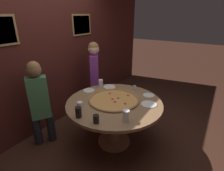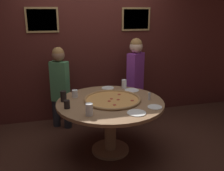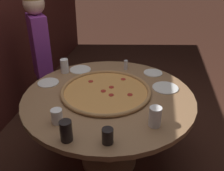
{
  "view_description": "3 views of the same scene",
  "coord_description": "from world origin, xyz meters",
  "px_view_note": "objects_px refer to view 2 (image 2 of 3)",
  "views": [
    {
      "loc": [
        -1.97,
        -1.22,
        1.95
      ],
      "look_at": [
        0.05,
        0.07,
        0.97
      ],
      "focal_mm": 28.0,
      "sensor_mm": 36.0,
      "label": 1
    },
    {
      "loc": [
        -0.78,
        -3.01,
        1.89
      ],
      "look_at": [
        0.05,
        0.1,
        0.92
      ],
      "focal_mm": 40.0,
      "sensor_mm": 36.0,
      "label": 2
    },
    {
      "loc": [
        -1.76,
        -0.34,
        1.8
      ],
      "look_at": [
        -0.01,
        -0.03,
        0.83
      ],
      "focal_mm": 40.0,
      "sensor_mm": 36.0,
      "label": 3
    }
  ],
  "objects_px": {
    "drink_cup_beside_pizza": "(75,94)",
    "condiment_shaker": "(149,96)",
    "giant_pizza": "(112,99)",
    "drink_cup_far_right": "(89,109)",
    "drink_cup_front_edge": "(124,84)",
    "diner_far_right": "(60,83)",
    "white_plate_left_side": "(132,90)",
    "white_plate_far_back": "(108,88)",
    "drink_cup_centre_back": "(67,104)",
    "dining_table": "(110,112)",
    "white_plate_beside_cup": "(137,113)",
    "drink_cup_far_left": "(63,96)",
    "white_plate_right_side": "(155,107)",
    "diner_far_left": "(135,75)"
  },
  "relations": [
    {
      "from": "dining_table",
      "to": "white_plate_left_side",
      "type": "xyz_separation_m",
      "value": [
        0.43,
        0.37,
        0.15
      ]
    },
    {
      "from": "giant_pizza",
      "to": "drink_cup_far_left",
      "type": "relative_size",
      "value": 5.38
    },
    {
      "from": "giant_pizza",
      "to": "white_plate_far_back",
      "type": "distance_m",
      "value": 0.55
    },
    {
      "from": "drink_cup_front_edge",
      "to": "drink_cup_beside_pizza",
      "type": "distance_m",
      "value": 0.81
    },
    {
      "from": "drink_cup_centre_back",
      "to": "white_plate_far_back",
      "type": "bearing_deg",
      "value": 44.78
    },
    {
      "from": "giant_pizza",
      "to": "drink_cup_front_edge",
      "type": "height_order",
      "value": "drink_cup_front_edge"
    },
    {
      "from": "drink_cup_beside_pizza",
      "to": "condiment_shaker",
      "type": "height_order",
      "value": "drink_cup_beside_pizza"
    },
    {
      "from": "giant_pizza",
      "to": "drink_cup_far_left",
      "type": "height_order",
      "value": "drink_cup_far_left"
    },
    {
      "from": "white_plate_far_back",
      "to": "condiment_shaker",
      "type": "relative_size",
      "value": 1.96
    },
    {
      "from": "dining_table",
      "to": "white_plate_left_side",
      "type": "distance_m",
      "value": 0.59
    },
    {
      "from": "dining_table",
      "to": "diner_far_left",
      "type": "xyz_separation_m",
      "value": [
        0.68,
        0.89,
        0.24
      ]
    },
    {
      "from": "drink_cup_far_left",
      "to": "white_plate_beside_cup",
      "type": "xyz_separation_m",
      "value": [
        0.8,
        -0.62,
        -0.07
      ]
    },
    {
      "from": "dining_table",
      "to": "drink_cup_beside_pizza",
      "type": "xyz_separation_m",
      "value": [
        -0.43,
        0.28,
        0.2
      ]
    },
    {
      "from": "drink_cup_front_edge",
      "to": "white_plate_far_back",
      "type": "height_order",
      "value": "drink_cup_front_edge"
    },
    {
      "from": "drink_cup_far_right",
      "to": "white_plate_beside_cup",
      "type": "height_order",
      "value": "drink_cup_far_right"
    },
    {
      "from": "white_plate_beside_cup",
      "to": "diner_far_left",
      "type": "xyz_separation_m",
      "value": [
        0.48,
        1.36,
        0.09
      ]
    },
    {
      "from": "drink_cup_far_right",
      "to": "drink_cup_front_edge",
      "type": "bearing_deg",
      "value": 51.8
    },
    {
      "from": "drink_cup_centre_back",
      "to": "white_plate_far_back",
      "type": "relative_size",
      "value": 0.54
    },
    {
      "from": "drink_cup_far_right",
      "to": "drink_cup_centre_back",
      "type": "distance_m",
      "value": 0.36
    },
    {
      "from": "white_plate_far_back",
      "to": "diner_far_left",
      "type": "height_order",
      "value": "diner_far_left"
    },
    {
      "from": "dining_table",
      "to": "giant_pizza",
      "type": "height_order",
      "value": "giant_pizza"
    },
    {
      "from": "drink_cup_far_left",
      "to": "diner_far_left",
      "type": "relative_size",
      "value": 0.1
    },
    {
      "from": "white_plate_far_back",
      "to": "white_plate_left_side",
      "type": "bearing_deg",
      "value": -32.41
    },
    {
      "from": "condiment_shaker",
      "to": "diner_far_left",
      "type": "xyz_separation_m",
      "value": [
        0.15,
        0.97,
        0.04
      ]
    },
    {
      "from": "drink_cup_front_edge",
      "to": "drink_cup_beside_pizza",
      "type": "xyz_separation_m",
      "value": [
        -0.78,
        -0.22,
        -0.02
      ]
    },
    {
      "from": "dining_table",
      "to": "diner_far_left",
      "type": "relative_size",
      "value": 0.97
    },
    {
      "from": "drink_cup_far_left",
      "to": "giant_pizza",
      "type": "bearing_deg",
      "value": -11.16
    },
    {
      "from": "drink_cup_far_left",
      "to": "white_plate_left_side",
      "type": "relative_size",
      "value": 0.67
    },
    {
      "from": "drink_cup_front_edge",
      "to": "drink_cup_beside_pizza",
      "type": "height_order",
      "value": "drink_cup_front_edge"
    },
    {
      "from": "drink_cup_beside_pizza",
      "to": "white_plate_left_side",
      "type": "relative_size",
      "value": 0.49
    },
    {
      "from": "white_plate_left_side",
      "to": "diner_far_right",
      "type": "distance_m",
      "value": 1.18
    },
    {
      "from": "giant_pizza",
      "to": "condiment_shaker",
      "type": "height_order",
      "value": "condiment_shaker"
    },
    {
      "from": "drink_cup_beside_pizza",
      "to": "condiment_shaker",
      "type": "bearing_deg",
      "value": -20.52
    },
    {
      "from": "drink_cup_front_edge",
      "to": "drink_cup_far_right",
      "type": "height_order",
      "value": "drink_cup_far_right"
    },
    {
      "from": "giant_pizza",
      "to": "drink_cup_beside_pizza",
      "type": "height_order",
      "value": "drink_cup_beside_pizza"
    },
    {
      "from": "drink_cup_front_edge",
      "to": "diner_far_right",
      "type": "relative_size",
      "value": 0.1
    },
    {
      "from": "dining_table",
      "to": "drink_cup_beside_pizza",
      "type": "bearing_deg",
      "value": 147.12
    },
    {
      "from": "white_plate_beside_cup",
      "to": "white_plate_right_side",
      "type": "relative_size",
      "value": 1.24
    },
    {
      "from": "diner_far_left",
      "to": "drink_cup_beside_pizza",
      "type": "bearing_deg",
      "value": -8.14
    },
    {
      "from": "giant_pizza",
      "to": "drink_cup_far_right",
      "type": "distance_m",
      "value": 0.57
    },
    {
      "from": "giant_pizza",
      "to": "drink_cup_centre_back",
      "type": "xyz_separation_m",
      "value": [
        -0.61,
        -0.13,
        0.04
      ]
    },
    {
      "from": "giant_pizza",
      "to": "drink_cup_centre_back",
      "type": "bearing_deg",
      "value": -167.67
    },
    {
      "from": "white_plate_right_side",
      "to": "drink_cup_far_right",
      "type": "bearing_deg",
      "value": -177.65
    },
    {
      "from": "drink_cup_far_right",
      "to": "diner_far_right",
      "type": "relative_size",
      "value": 0.11
    },
    {
      "from": "diner_far_right",
      "to": "white_plate_left_side",
      "type": "bearing_deg",
      "value": -177.2
    },
    {
      "from": "diner_far_left",
      "to": "white_plate_left_side",
      "type": "bearing_deg",
      "value": 27.91
    },
    {
      "from": "drink_cup_far_left",
      "to": "diner_far_right",
      "type": "distance_m",
      "value": 0.8
    },
    {
      "from": "drink_cup_centre_back",
      "to": "condiment_shaker",
      "type": "relative_size",
      "value": 1.06
    },
    {
      "from": "white_plate_beside_cup",
      "to": "giant_pizza",
      "type": "bearing_deg",
      "value": 107.93
    },
    {
      "from": "giant_pizza",
      "to": "drink_cup_beside_pizza",
      "type": "relative_size",
      "value": 7.33
    }
  ]
}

